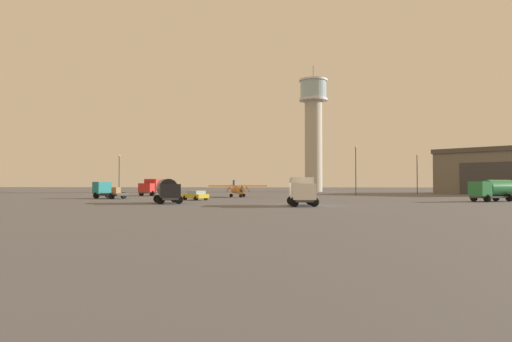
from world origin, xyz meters
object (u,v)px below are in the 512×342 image
at_px(truck_flatbed_teal, 106,190).
at_px(car_yellow, 196,195).
at_px(light_post_west, 356,166).
at_px(airplane_orange, 238,189).
at_px(light_post_east, 119,171).
at_px(light_post_north, 417,170).
at_px(truck_fuel_tanker_green, 493,189).
at_px(truck_box_white, 302,190).
at_px(truck_box_red, 154,187).
at_px(truck_fuel_tanker_black, 168,190).
at_px(control_tower, 313,126).

bearing_deg(truck_flatbed_teal, car_yellow, -166.75).
bearing_deg(car_yellow, light_post_west, -93.06).
bearing_deg(airplane_orange, light_post_east, -138.22).
bearing_deg(light_post_east, light_post_north, 8.03).
xyz_separation_m(airplane_orange, light_post_east, (-26.95, 14.70, 3.64)).
distance_m(truck_flatbed_teal, truck_fuel_tanker_green, 56.60).
xyz_separation_m(truck_box_white, truck_box_red, (-28.13, 36.97, 0.06)).
bearing_deg(light_post_east, airplane_orange, -28.62).
height_order(light_post_east, light_post_north, light_post_north).
height_order(truck_box_red, light_post_east, light_post_east).
bearing_deg(light_post_north, truck_fuel_tanker_black, -130.86).
bearing_deg(truck_flatbed_teal, control_tower, -87.61).
distance_m(airplane_orange, truck_box_white, 31.37).
bearing_deg(truck_fuel_tanker_green, truck_box_white, -1.81).
relative_size(airplane_orange, light_post_north, 1.14).
bearing_deg(truck_fuel_tanker_green, car_yellow, -32.02).
bearing_deg(truck_fuel_tanker_black, car_yellow, 151.31).
bearing_deg(truck_fuel_tanker_green, control_tower, -102.16).
distance_m(truck_box_white, truck_flatbed_teal, 36.95).
xyz_separation_m(truck_fuel_tanker_black, light_post_east, (-21.47, 39.37, 3.39)).
relative_size(truck_fuel_tanker_black, car_yellow, 1.56).
height_order(truck_box_white, light_post_west, light_post_west).
xyz_separation_m(truck_flatbed_teal, truck_fuel_tanker_green, (56.19, -6.81, 0.37)).
relative_size(truck_box_white, truck_fuel_tanker_green, 0.93).
height_order(truck_flatbed_teal, light_post_east, light_post_east).
relative_size(truck_box_red, light_post_east, 0.78).
xyz_separation_m(truck_fuel_tanker_black, light_post_west, (27.27, 37.11, 4.11)).
height_order(truck_box_white, truck_box_red, truck_box_red).
height_order(truck_flatbed_teal, truck_fuel_tanker_black, truck_fuel_tanker_black).
bearing_deg(airplane_orange, truck_flatbed_teal, -85.56).
xyz_separation_m(control_tower, light_post_north, (21.43, -26.83, -13.09)).
xyz_separation_m(truck_box_red, light_post_north, (53.57, 16.09, 3.44)).
relative_size(truck_box_white, truck_fuel_tanker_black, 0.95).
distance_m(truck_box_white, car_yellow, 21.36).
bearing_deg(control_tower, light_post_west, -79.67).
distance_m(truck_flatbed_teal, truck_fuel_tanker_black, 21.36).
bearing_deg(car_yellow, truck_fuel_tanker_green, -140.73).
height_order(truck_box_white, car_yellow, truck_box_white).
distance_m(control_tower, light_post_east, 56.58).
distance_m(truck_fuel_tanker_green, car_yellow, 40.64).
xyz_separation_m(control_tower, truck_fuel_tanker_black, (-20.34, -75.12, -16.64)).
distance_m(control_tower, truck_flatbed_teal, 70.77).
relative_size(truck_flatbed_teal, light_post_west, 0.67).
height_order(control_tower, truck_fuel_tanker_green, control_tower).
relative_size(control_tower, truck_box_red, 5.37).
bearing_deg(light_post_west, light_post_north, 37.63).
height_order(truck_flatbed_teal, car_yellow, truck_flatbed_teal).
xyz_separation_m(control_tower, truck_fuel_tanker_green, (21.51, -66.11, -16.64)).
height_order(truck_box_white, light_post_north, light_post_north).
height_order(truck_box_white, truck_flatbed_teal, truck_box_white).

